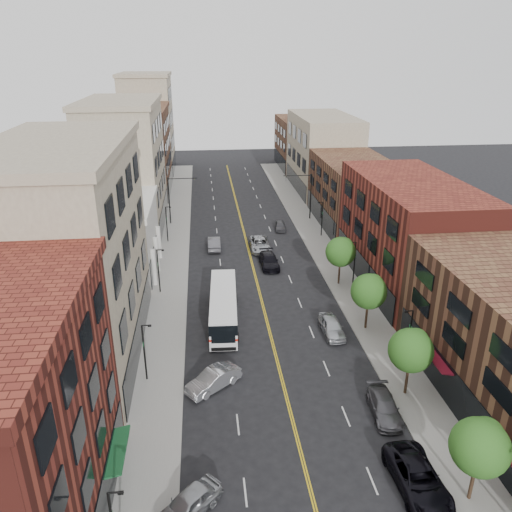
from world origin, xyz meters
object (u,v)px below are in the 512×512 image
object	(u,v)px
car_parked_near	(418,478)
car_lane_c	(280,226)
car_angle_b	(213,379)
car_lane_b	(260,244)
car_angle_a	(188,504)
city_bus	(223,305)
car_parked_far	(332,327)
car_parked_mid	(384,407)
car_lane_behind	(214,243)
car_lane_a	(269,261)

from	to	relation	value
car_parked_near	car_lane_c	world-z (taller)	car_parked_near
car_angle_b	car_lane_b	xyz separation A→B (m)	(7.14, 29.37, 0.01)
car_lane_c	car_angle_a	bearing A→B (deg)	-98.62
city_bus	car_lane_c	xyz separation A→B (m)	(9.77, 26.35, -1.10)
car_parked_far	car_parked_mid	bearing A→B (deg)	-86.47
car_parked_mid	car_lane_behind	world-z (taller)	car_lane_behind
city_bus	car_parked_near	bearing A→B (deg)	-60.92
car_angle_b	car_lane_behind	size ratio (longest dim) A/B	0.99
car_lane_c	car_angle_b	bearing A→B (deg)	-100.46
car_angle_a	car_lane_b	size ratio (longest dim) A/B	0.77
car_angle_a	car_parked_far	size ratio (longest dim) A/B	0.95
city_bus	car_lane_c	world-z (taller)	city_bus
car_angle_a	car_lane_c	bearing A→B (deg)	122.27
car_angle_a	car_lane_behind	size ratio (longest dim) A/B	0.92
car_lane_b	city_bus	bearing A→B (deg)	-106.68
city_bus	car_lane_b	distance (m)	19.65
city_bus	car_parked_mid	bearing A→B (deg)	-50.98
car_parked_mid	car_lane_c	bearing A→B (deg)	96.44
car_parked_near	car_parked_mid	world-z (taller)	car_parked_near
car_angle_b	car_parked_far	xyz separation A→B (m)	(11.40, 7.01, 0.01)
car_lane_c	city_bus	bearing A→B (deg)	-104.09
city_bus	car_angle_a	world-z (taller)	city_bus
city_bus	car_parked_mid	xyz separation A→B (m)	(11.09, -15.18, -1.05)
car_parked_mid	car_lane_c	xyz separation A→B (m)	(-1.32, 41.53, -0.05)
car_lane_c	car_lane_behind	bearing A→B (deg)	-140.59
car_angle_a	car_parked_near	world-z (taller)	car_parked_near
car_angle_b	car_lane_c	world-z (taller)	car_angle_b
car_parked_near	car_angle_a	bearing A→B (deg)	179.56
car_angle_a	car_parked_mid	bearing A→B (deg)	73.49
car_parked_mid	car_lane_behind	size ratio (longest dim) A/B	0.99
car_parked_near	car_lane_c	size ratio (longest dim) A/B	1.55
car_parked_far	city_bus	bearing A→B (deg)	158.76
car_parked_near	car_lane_b	world-z (taller)	car_parked_near
car_lane_behind	car_lane_a	xyz separation A→B (m)	(6.62, -6.86, -0.02)
car_lane_behind	car_lane_b	xyz separation A→B (m)	(6.14, -1.00, 0.00)
car_parked_far	car_angle_b	bearing A→B (deg)	-149.94
car_lane_b	car_lane_behind	bearing A→B (deg)	171.27
car_lane_c	car_parked_mid	bearing A→B (deg)	-81.92
car_lane_a	car_lane_b	world-z (taller)	car_lane_b
car_lane_behind	car_angle_b	bearing A→B (deg)	88.92
car_angle_a	car_lane_b	bearing A→B (deg)	124.84
city_bus	car_angle_a	bearing A→B (deg)	-95.15
car_parked_near	car_parked_far	world-z (taller)	car_parked_near
car_angle_a	car_parked_near	distance (m)	13.93
car_lane_a	car_parked_near	bearing A→B (deg)	-83.67
car_parked_mid	car_parked_near	bearing A→B (deg)	-87.91
car_lane_a	car_lane_behind	bearing A→B (deg)	132.93
car_parked_far	car_lane_behind	size ratio (longest dim) A/B	0.97
car_parked_mid	city_bus	bearing A→B (deg)	130.77
city_bus	car_lane_c	distance (m)	28.12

